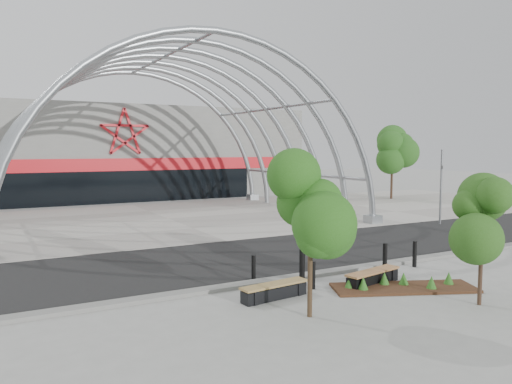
% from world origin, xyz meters
% --- Properties ---
extents(ground, '(140.00, 140.00, 0.00)m').
position_xyz_m(ground, '(0.00, 0.00, 0.00)').
color(ground, gray).
rests_on(ground, ground).
extents(road, '(140.00, 7.00, 0.02)m').
position_xyz_m(road, '(0.00, 3.50, 0.01)').
color(road, black).
rests_on(road, ground).
extents(forecourt, '(60.00, 17.00, 0.04)m').
position_xyz_m(forecourt, '(0.00, 15.50, 0.02)').
color(forecourt, '#9E9890').
rests_on(forecourt, ground).
extents(kerb, '(60.00, 0.50, 0.12)m').
position_xyz_m(kerb, '(0.00, -0.25, 0.06)').
color(kerb, slate).
rests_on(kerb, ground).
extents(arena_building, '(34.00, 15.24, 8.00)m').
position_xyz_m(arena_building, '(0.00, 33.45, 3.99)').
color(arena_building, slate).
rests_on(arena_building, ground).
extents(vault_canopy, '(20.80, 15.80, 20.36)m').
position_xyz_m(vault_canopy, '(0.00, 15.50, 0.02)').
color(vault_canopy, '#969BA0').
rests_on(vault_canopy, ground).
extents(planting_bed, '(4.66, 3.02, 0.47)m').
position_xyz_m(planting_bed, '(1.49, -2.90, 0.11)').
color(planting_bed, '#311B13').
rests_on(planting_bed, ground).
extents(signal_pole, '(0.18, 0.62, 4.35)m').
position_xyz_m(signal_pole, '(13.20, 5.89, 2.27)').
color(signal_pole, slate).
rests_on(signal_pole, ground).
extents(street_tree_0, '(1.78, 1.78, 4.06)m').
position_xyz_m(street_tree_0, '(-2.54, -3.63, 2.92)').
color(street_tree_0, '#302414').
rests_on(street_tree_0, ground).
extents(street_tree_1, '(1.46, 1.46, 3.45)m').
position_xyz_m(street_tree_1, '(2.26, -5.11, 2.48)').
color(street_tree_1, '#322017').
rests_on(street_tree_1, ground).
extents(bench_0, '(2.24, 0.74, 0.46)m').
position_xyz_m(bench_0, '(-2.56, -1.84, 0.22)').
color(bench_0, black).
rests_on(bench_0, ground).
extents(bench_1, '(2.31, 0.94, 0.47)m').
position_xyz_m(bench_1, '(1.02, -2.07, 0.23)').
color(bench_1, black).
rests_on(bench_1, ground).
extents(bollard_0, '(0.14, 0.14, 0.86)m').
position_xyz_m(bollard_0, '(-2.14, 0.23, 0.43)').
color(bollard_0, black).
rests_on(bollard_0, ground).
extents(bollard_1, '(0.14, 0.14, 0.89)m').
position_xyz_m(bollard_1, '(-0.97, -1.55, 0.44)').
color(bollard_1, black).
rests_on(bollard_1, ground).
extents(bollard_2, '(0.18, 0.18, 1.15)m').
position_xyz_m(bollard_2, '(-0.96, -0.91, 0.57)').
color(bollard_2, black).
rests_on(bollard_2, ground).
extents(bollard_3, '(0.16, 0.16, 1.01)m').
position_xyz_m(bollard_3, '(2.64, -0.88, 0.51)').
color(bollard_3, black).
rests_on(bollard_3, ground).
extents(bollard_4, '(0.16, 0.16, 0.98)m').
position_xyz_m(bollard_4, '(4.05, -0.95, 0.49)').
color(bollard_4, black).
rests_on(bollard_4, ground).
extents(bg_tree_1, '(2.70, 2.70, 5.91)m').
position_xyz_m(bg_tree_1, '(21.00, 18.00, 4.25)').
color(bg_tree_1, '#301D13').
rests_on(bg_tree_1, ground).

